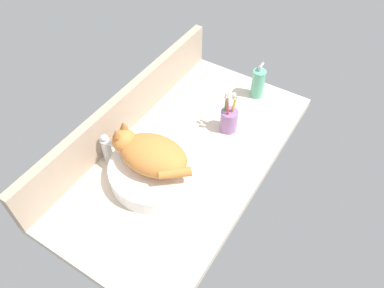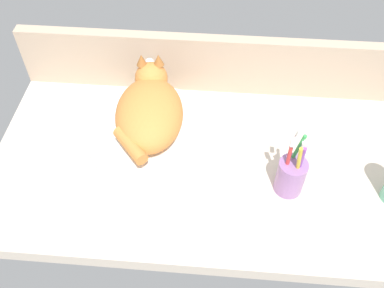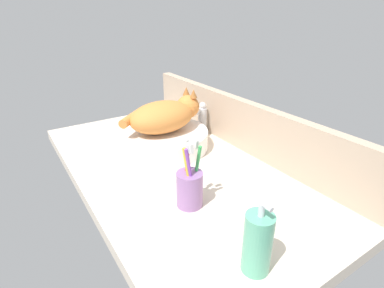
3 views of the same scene
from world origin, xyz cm
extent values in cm
cube|color=beige|center=(0.00, 0.00, -2.00)|extent=(112.94, 60.46, 4.00)
cube|color=tan|center=(0.00, 28.43, 9.10)|extent=(112.94, 3.60, 18.20)
cylinder|color=white|center=(-14.71, 3.61, 3.32)|extent=(33.66, 33.66, 6.65)
ellipsoid|color=orange|center=(-14.71, 3.61, 12.15)|extent=(19.29, 26.50, 11.00)
sphere|color=orange|center=(-15.83, 15.43, 13.65)|extent=(8.80, 8.80, 8.80)
cone|color=#A4632D|center=(-18.11, 16.22, 19.05)|extent=(2.80, 2.80, 3.20)
cone|color=#A4632D|center=(-13.73, 16.64, 19.05)|extent=(2.80, 2.80, 3.20)
cylinder|color=orange|center=(-17.51, -7.33, 12.65)|extent=(9.50, 10.50, 3.20)
cylinder|color=silver|center=(-17.65, 23.63, 5.50)|extent=(3.60, 3.60, 11.00)
cylinder|color=silver|center=(-16.93, 18.68, 10.40)|extent=(3.63, 10.21, 2.20)
sphere|color=silver|center=(-17.65, 23.63, 12.20)|extent=(2.80, 2.80, 2.80)
cylinder|color=#60B793|center=(46.38, -8.14, 6.64)|extent=(5.75, 5.75, 13.28)
cylinder|color=silver|center=(46.38, -8.14, 14.68)|extent=(1.20, 1.20, 2.80)
cylinder|color=silver|center=(47.58, -8.14, 16.08)|extent=(2.20, 1.00, 1.00)
cylinder|color=#996BA8|center=(20.94, -7.47, 4.87)|extent=(7.00, 7.00, 9.73)
cylinder|color=#D13838|center=(19.36, -7.49, 8.90)|extent=(0.91, 2.37, 17.01)
cube|color=white|center=(19.36, -7.49, 17.40)|extent=(1.20, 1.00, 2.46)
cylinder|color=green|center=(20.68, -5.35, 8.90)|extent=(4.06, 1.28, 16.89)
cube|color=white|center=(20.68, -5.35, 17.40)|extent=(1.63, 0.85, 2.60)
cylinder|color=yellow|center=(21.79, -8.28, 8.90)|extent=(2.53, 2.62, 17.01)
cube|color=white|center=(21.79, -8.28, 17.40)|extent=(1.43, 1.04, 2.57)
cylinder|color=purple|center=(22.16, -7.83, 8.90)|extent=(1.61, 3.30, 16.98)
cube|color=white|center=(22.16, -7.83, 17.40)|extent=(1.30, 1.13, 2.54)
camera|label=1|loc=(-78.09, -51.85, 111.98)|focal=35.00mm
camera|label=2|loc=(2.23, -70.61, 88.61)|focal=40.00mm
camera|label=3|loc=(76.72, -43.25, 48.65)|focal=28.00mm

